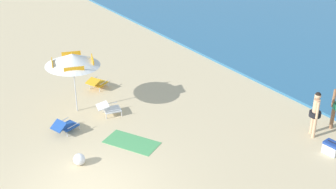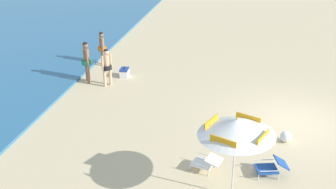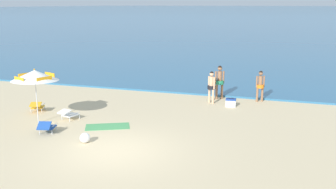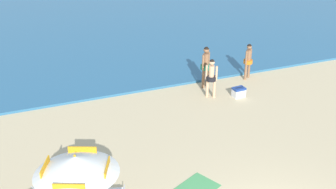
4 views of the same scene
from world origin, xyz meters
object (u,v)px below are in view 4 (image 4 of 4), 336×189
Objects in this scene: person_standing_near_shore at (206,64)px; person_standing_beside at (211,76)px; person_wading_in at (248,59)px; beach_umbrella_striped_main at (76,165)px; cooler_box at (239,92)px.

person_standing_near_shore reaches higher than person_standing_beside.
person_standing_beside is at bearing -155.46° from person_wading_in.
beach_umbrella_striped_main is 9.37m from person_standing_near_shore.
person_standing_near_shore is at bearing -177.70° from person_wading_in.
person_standing_near_shore reaches higher than cooler_box.
person_standing_beside is 2.56m from person_wading_in.
cooler_box is at bearing -58.53° from person_standing_near_shore.
beach_umbrella_striped_main is at bearing -134.48° from person_standing_near_shore.
cooler_box is (1.07, -0.40, -0.74)m from person_standing_beside.
person_standing_near_shore is (6.52, 6.64, -1.03)m from beach_umbrella_striped_main.
beach_umbrella_striped_main is 11.00m from person_wading_in.
beach_umbrella_striped_main is 1.31× the size of person_standing_near_shore.
beach_umbrella_striped_main reaches higher than person_standing_beside.
person_standing_near_shore is at bearing 76.84° from person_standing_beside.
person_standing_beside is 3.16× the size of cooler_box.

